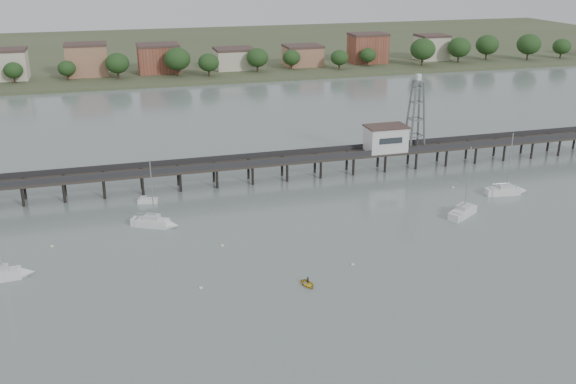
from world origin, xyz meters
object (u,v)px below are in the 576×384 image
(sailboat_b, at_px, (159,223))
(sailboat_c, at_px, (467,210))
(lattice_tower, at_px, (416,115))
(sailboat_e, at_px, (510,191))
(yellow_dinghy, at_px, (308,285))
(sailboat_a, at_px, (8,274))
(white_tender, at_px, (147,201))
(pier, at_px, (268,162))

(sailboat_b, height_order, sailboat_c, sailboat_c)
(lattice_tower, bearing_deg, sailboat_e, -63.39)
(lattice_tower, height_order, yellow_dinghy, lattice_tower)
(sailboat_c, bearing_deg, sailboat_e, -6.23)
(sailboat_a, distance_m, white_tender, 31.54)
(pier, height_order, yellow_dinghy, pier)
(sailboat_c, height_order, white_tender, sailboat_c)
(lattice_tower, distance_m, sailboat_e, 24.72)
(sailboat_b, xyz_separation_m, sailboat_c, (51.69, -8.73, -0.00))
(sailboat_b, bearing_deg, sailboat_c, 16.69)
(sailboat_c, bearing_deg, sailboat_b, 137.76)
(sailboat_a, relative_size, sailboat_e, 0.97)
(sailboat_b, bearing_deg, sailboat_e, 24.17)
(pier, relative_size, sailboat_c, 11.68)
(lattice_tower, height_order, sailboat_b, lattice_tower)
(sailboat_c, distance_m, yellow_dinghy, 38.03)
(yellow_dinghy, bearing_deg, pier, 70.70)
(yellow_dinghy, bearing_deg, sailboat_a, 149.09)
(lattice_tower, height_order, white_tender, lattice_tower)
(sailboat_a, bearing_deg, white_tender, 44.85)
(lattice_tower, relative_size, sailboat_b, 1.28)
(sailboat_b, distance_m, white_tender, 11.56)
(white_tender, xyz_separation_m, yellow_dinghy, (18.62, -37.11, -0.42))
(pier, xyz_separation_m, yellow_dinghy, (-5.33, -43.25, -3.79))
(sailboat_e, bearing_deg, sailboat_c, -147.82)
(sailboat_c, height_order, sailboat_e, sailboat_c)
(sailboat_c, bearing_deg, pier, 104.80)
(pier, xyz_separation_m, sailboat_b, (-22.94, -17.65, -3.15))
(sailboat_a, height_order, sailboat_e, sailboat_e)
(pier, bearing_deg, white_tender, -165.62)
(lattice_tower, relative_size, yellow_dinghy, 5.62)
(pier, xyz_separation_m, lattice_tower, (31.50, 0.00, 7.31))
(white_tender, bearing_deg, sailboat_e, 0.61)
(lattice_tower, height_order, sailboat_e, lattice_tower)
(sailboat_e, xyz_separation_m, white_tender, (-65.48, 13.89, -0.23))
(sailboat_b, bearing_deg, white_tender, 121.25)
(sailboat_e, bearing_deg, sailboat_b, -176.35)
(sailboat_e, bearing_deg, lattice_tower, 122.37)
(lattice_tower, distance_m, sailboat_b, 58.18)
(yellow_dinghy, bearing_deg, sailboat_b, 112.25)
(white_tender, bearing_deg, lattice_tower, 18.90)
(lattice_tower, height_order, sailboat_c, lattice_tower)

